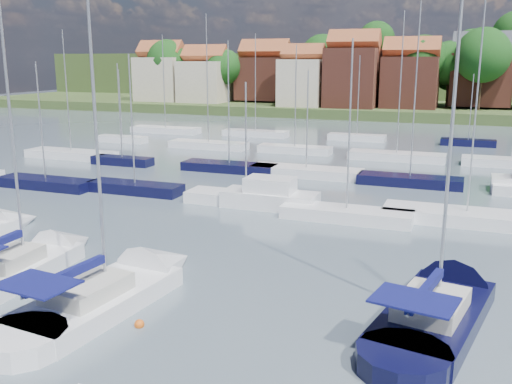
% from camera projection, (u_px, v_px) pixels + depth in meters
% --- Properties ---
extents(ground, '(260.00, 260.00, 0.00)m').
position_uv_depth(ground, '(383.00, 166.00, 58.20)').
color(ground, '#485562').
rests_on(ground, ground).
extents(sailboat_left, '(3.56, 11.26, 15.12)m').
position_uv_depth(sailboat_left, '(35.00, 262.00, 29.52)').
color(sailboat_left, white).
rests_on(sailboat_left, ground).
extents(sailboat_centre, '(4.70, 13.06, 17.30)m').
position_uv_depth(sailboat_centre, '(123.00, 288.00, 26.17)').
color(sailboat_centre, white).
rests_on(sailboat_centre, ground).
extents(sailboat_navy, '(5.70, 13.12, 17.56)m').
position_uv_depth(sailboat_navy, '(444.00, 304.00, 24.52)').
color(sailboat_navy, black).
rests_on(sailboat_navy, ground).
extents(buoy_b, '(0.49, 0.49, 0.49)m').
position_uv_depth(buoy_b, '(5.00, 365.00, 20.28)').
color(buoy_b, '#D85914').
rests_on(buoy_b, ground).
extents(buoy_c, '(0.42, 0.42, 0.42)m').
position_uv_depth(buoy_c, '(139.00, 327.00, 23.19)').
color(buoy_c, '#D85914').
rests_on(buoy_c, ground).
extents(buoy_e, '(0.45, 0.45, 0.45)m').
position_uv_depth(buoy_e, '(419.00, 307.00, 25.02)').
color(buoy_e, beige).
rests_on(buoy_e, ground).
extents(marina_field, '(79.62, 41.41, 15.93)m').
position_uv_depth(marina_field, '(397.00, 171.00, 53.02)').
color(marina_field, white).
rests_on(marina_field, ground).
extents(far_shore_town, '(212.46, 90.00, 22.27)m').
position_uv_depth(far_shore_town, '(449.00, 84.00, 140.83)').
color(far_shore_town, '#3A4E27').
rests_on(far_shore_town, ground).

